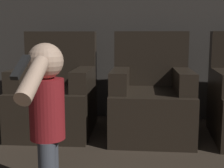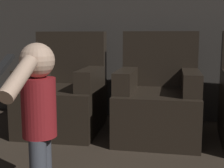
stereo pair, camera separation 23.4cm
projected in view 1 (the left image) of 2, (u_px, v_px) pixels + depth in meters
wall_back at (138, 8)px, 3.63m from camera, size 8.40×0.05×2.60m
armchair_left at (56, 97)px, 3.22m from camera, size 0.82×0.90×1.02m
armchair_middle at (151, 100)px, 3.09m from camera, size 0.80×0.89×1.02m
person_toddler at (46, 109)px, 1.81m from camera, size 0.21×0.63×0.94m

